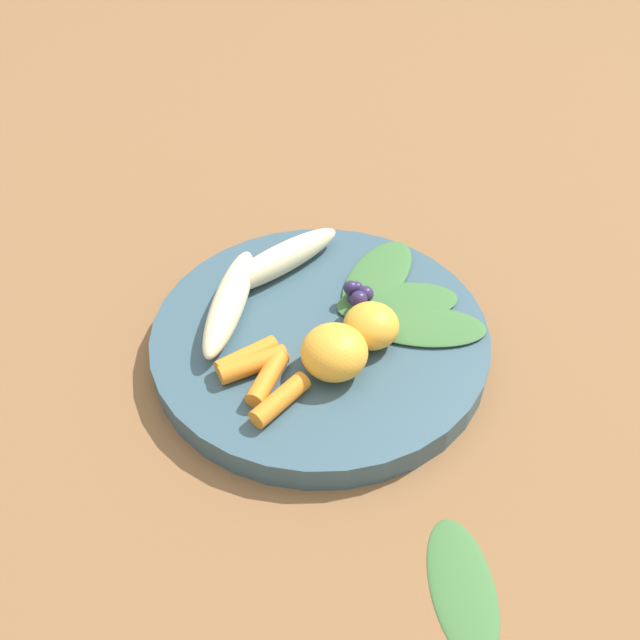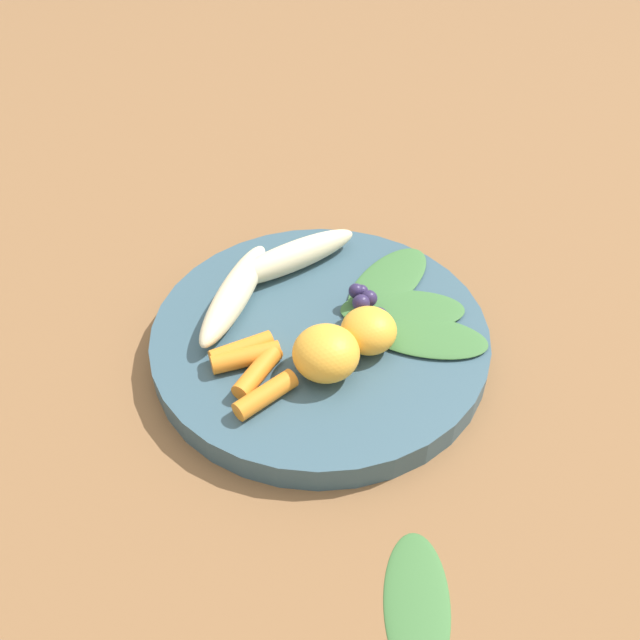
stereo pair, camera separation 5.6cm
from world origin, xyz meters
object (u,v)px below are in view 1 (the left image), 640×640
object	(u,v)px
banana_peeled_right	(280,260)
bowl	(320,339)
kale_leaf_stray	(463,585)
banana_peeled_left	(230,301)
orange_segment_near	(371,326)

from	to	relation	value
banana_peeled_right	bowl	bearing A→B (deg)	74.81
banana_peeled_right	kale_leaf_stray	bearing A→B (deg)	72.81
banana_peeled_left	kale_leaf_stray	bearing A→B (deg)	44.97
kale_leaf_stray	banana_peeled_right	bearing A→B (deg)	-160.49
bowl	kale_leaf_stray	xyz separation A→B (m)	(0.17, -0.15, -0.01)
banana_peeled_right	orange_segment_near	world-z (taller)	orange_segment_near
bowl	banana_peeled_right	distance (m)	0.09
banana_peeled_right	orange_segment_near	size ratio (longest dim) A/B	2.96
orange_segment_near	kale_leaf_stray	xyz separation A→B (m)	(0.13, -0.15, -0.04)
bowl	banana_peeled_right	world-z (taller)	banana_peeled_right
banana_peeled_right	kale_leaf_stray	xyz separation A→B (m)	(0.24, -0.20, -0.03)
banana_peeled_left	kale_leaf_stray	xyz separation A→B (m)	(0.25, -0.13, -0.03)
banana_peeled_right	orange_segment_near	bearing A→B (deg)	89.96
bowl	banana_peeled_left	distance (m)	0.08
bowl	orange_segment_near	world-z (taller)	orange_segment_near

